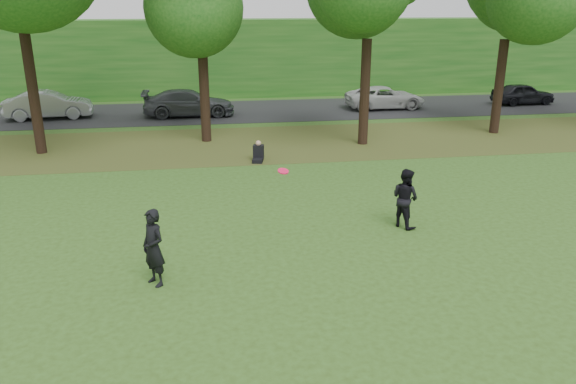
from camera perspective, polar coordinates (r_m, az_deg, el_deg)
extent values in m
plane|color=#2E4816|center=(13.62, 5.47, -8.20)|extent=(120.00, 120.00, 0.00)
cube|color=#4F451C|center=(25.68, -1.50, 4.98)|extent=(60.00, 7.00, 0.01)
cube|color=black|center=(33.46, -3.25, 8.25)|extent=(70.00, 7.00, 0.02)
cube|color=#185016|center=(39.03, -4.20, 13.46)|extent=(70.00, 3.00, 5.00)
imported|color=black|center=(13.04, -13.50, -5.54)|extent=(0.75, 0.79, 1.81)
imported|color=black|center=(16.28, 11.81, -0.60)|extent=(0.98, 1.05, 1.72)
imported|color=gray|center=(33.65, -23.16, 8.15)|extent=(4.70, 2.08, 1.50)
imported|color=#44464C|center=(32.19, -10.06, 8.91)|extent=(5.02, 2.05, 1.46)
imported|color=#B8B8B8|center=(34.50, 9.83, 9.45)|extent=(4.73, 2.27, 1.30)
imported|color=black|center=(38.32, 22.75, 9.20)|extent=(3.89, 1.72, 1.30)
cylinder|color=#F21448|center=(13.57, -0.49, 2.14)|extent=(0.38, 0.38, 0.12)
cube|color=black|center=(22.63, -3.09, 3.24)|extent=(0.51, 0.63, 0.16)
cube|color=black|center=(22.83, -3.02, 4.10)|extent=(0.48, 0.42, 0.56)
sphere|color=tan|center=(22.74, -3.03, 4.98)|extent=(0.22, 0.22, 0.22)
cylinder|color=black|center=(25.75, -24.46, 9.11)|extent=(0.44, 0.44, 5.08)
cylinder|color=black|center=(25.97, -8.47, 9.57)|extent=(0.44, 0.44, 4.12)
cylinder|color=black|center=(25.36, 7.80, 9.95)|extent=(0.44, 0.44, 4.62)
cylinder|color=black|center=(29.17, 20.64, 9.93)|extent=(0.44, 0.44, 4.45)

